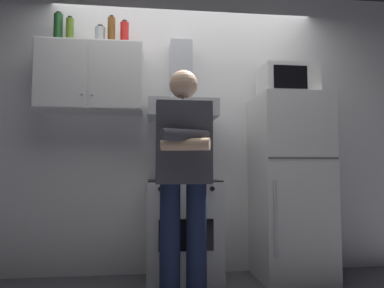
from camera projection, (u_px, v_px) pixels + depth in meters
name	position (u px, v px, depth m)	size (l,w,h in m)	color
back_wall_tiled	(185.00, 128.00, 3.42)	(4.80, 0.10, 2.70)	white
upper_cabinet	(91.00, 79.00, 3.13)	(0.90, 0.37, 0.60)	silver
stove_oven	(183.00, 231.00, 2.99)	(0.60, 0.62, 0.87)	silver
range_hood	(182.00, 98.00, 3.21)	(0.60, 0.44, 0.75)	#B7BABF
refrigerator	(290.00, 186.00, 3.13)	(0.60, 0.62, 1.60)	silver
microwave	(287.00, 82.00, 3.22)	(0.48, 0.37, 0.28)	silver
person_standing	(183.00, 176.00, 2.42)	(0.38, 0.33, 1.64)	#192342
bottle_soda_red	(124.00, 34.00, 3.19)	(0.08, 0.08, 0.24)	red
bottle_beer_brown	(111.00, 31.00, 3.16)	(0.07, 0.07, 0.27)	brown
bottle_olive_oil	(70.00, 31.00, 3.13)	(0.07, 0.07, 0.25)	#4C6B19
bottle_wine_green	(58.00, 29.00, 3.15)	(0.08, 0.08, 0.30)	#19471E
bottle_canister_steel	(100.00, 36.00, 3.16)	(0.09, 0.09, 0.19)	#B2B5BA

